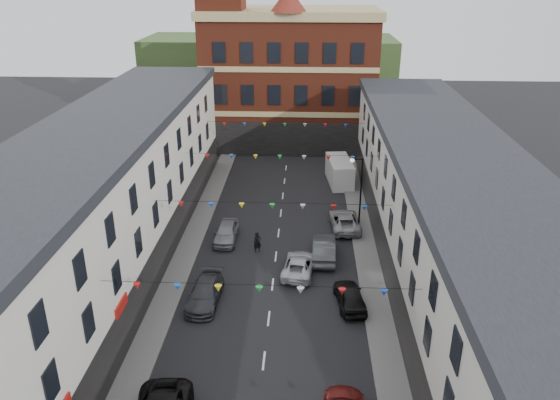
% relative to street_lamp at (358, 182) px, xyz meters
% --- Properties ---
extents(ground, '(160.00, 160.00, 0.00)m').
position_rel_street_lamp_xyz_m(ground, '(-6.55, -14.00, -3.90)').
color(ground, black).
rests_on(ground, ground).
extents(pavement_left, '(1.80, 64.00, 0.15)m').
position_rel_street_lamp_xyz_m(pavement_left, '(-13.45, -12.00, -3.83)').
color(pavement_left, '#605E5B').
rests_on(pavement_left, ground).
extents(pavement_right, '(1.80, 64.00, 0.15)m').
position_rel_street_lamp_xyz_m(pavement_right, '(0.35, -12.00, -3.83)').
color(pavement_right, '#605E5B').
rests_on(pavement_right, ground).
extents(terrace_left, '(8.40, 56.00, 10.70)m').
position_rel_street_lamp_xyz_m(terrace_left, '(-18.33, -13.00, 1.44)').
color(terrace_left, silver).
rests_on(terrace_left, ground).
extents(terrace_right, '(8.40, 56.00, 9.70)m').
position_rel_street_lamp_xyz_m(terrace_right, '(5.23, -13.00, 0.95)').
color(terrace_right, '#B7B5AB').
rests_on(terrace_right, ground).
extents(civic_building, '(20.60, 13.30, 18.50)m').
position_rel_street_lamp_xyz_m(civic_building, '(-6.55, 23.95, 4.23)').
color(civic_building, maroon).
rests_on(civic_building, ground).
extents(clock_tower, '(5.60, 5.60, 30.00)m').
position_rel_street_lamp_xyz_m(clock_tower, '(-14.05, 21.00, 11.03)').
color(clock_tower, maroon).
rests_on(clock_tower, ground).
extents(distant_hill, '(40.00, 14.00, 10.00)m').
position_rel_street_lamp_xyz_m(distant_hill, '(-10.55, 48.00, 1.10)').
color(distant_hill, '#354F25').
rests_on(distant_hill, ground).
extents(street_lamp, '(1.10, 0.36, 6.00)m').
position_rel_street_lamp_xyz_m(street_lamp, '(0.00, 0.00, 0.00)').
color(street_lamp, black).
rests_on(street_lamp, ground).
extents(car_left_d, '(2.17, 4.88, 1.39)m').
position_rel_street_lamp_xyz_m(car_left_d, '(-10.84, -12.40, -3.21)').
color(car_left_d, '#393B40').
rests_on(car_left_d, ground).
extents(car_left_e, '(1.76, 4.31, 1.46)m').
position_rel_street_lamp_xyz_m(car_left_e, '(-10.67, -3.51, -3.17)').
color(car_left_e, gray).
rests_on(car_left_e, ground).
extents(car_right_d, '(2.19, 4.32, 1.41)m').
position_rel_street_lamp_xyz_m(car_right_d, '(-1.38, -12.30, -3.20)').
color(car_right_d, black).
rests_on(car_right_d, ground).
extents(car_right_e, '(1.80, 4.85, 1.59)m').
position_rel_street_lamp_xyz_m(car_right_e, '(-2.91, -6.01, -3.11)').
color(car_right_e, '#494D50').
rests_on(car_right_e, ground).
extents(car_right_f, '(2.64, 5.16, 1.39)m').
position_rel_street_lamp_xyz_m(car_right_f, '(-1.05, -0.80, -3.21)').
color(car_right_f, '#9B9DA0').
rests_on(car_right_f, ground).
extents(moving_car, '(2.69, 4.83, 1.28)m').
position_rel_street_lamp_xyz_m(moving_car, '(-4.75, -8.29, -3.27)').
color(moving_car, silver).
rests_on(moving_car, ground).
extents(white_van, '(2.76, 5.75, 2.45)m').
position_rel_street_lamp_xyz_m(white_van, '(-0.95, 9.80, -2.68)').
color(white_van, silver).
rests_on(white_van, ground).
extents(pedestrian, '(0.72, 0.60, 1.69)m').
position_rel_street_lamp_xyz_m(pedestrian, '(-8.00, -5.36, -3.06)').
color(pedestrian, black).
rests_on(pedestrian, ground).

